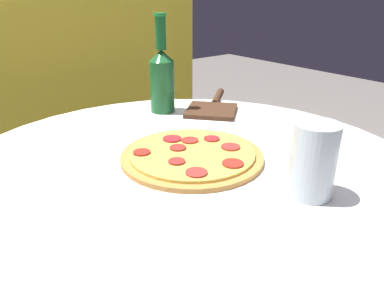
{
  "coord_description": "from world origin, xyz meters",
  "views": [
    {
      "loc": [
        -0.4,
        -0.53,
        1.03
      ],
      "look_at": [
        0.03,
        0.02,
        0.72
      ],
      "focal_mm": 35.0,
      "sensor_mm": 36.0,
      "label": 1
    }
  ],
  "objects_px": {
    "beer_bottle": "(162,77)",
    "pizza_paddle": "(213,107)",
    "drinking_glass": "(313,160)",
    "pizza": "(192,155)"
  },
  "relations": [
    {
      "from": "pizza_paddle",
      "to": "drinking_glass",
      "type": "xyz_separation_m",
      "value": [
        -0.19,
        -0.46,
        0.06
      ]
    },
    {
      "from": "pizza",
      "to": "drinking_glass",
      "type": "bearing_deg",
      "value": -74.79
    },
    {
      "from": "beer_bottle",
      "to": "pizza_paddle",
      "type": "xyz_separation_m",
      "value": [
        0.12,
        -0.07,
        -0.09
      ]
    },
    {
      "from": "pizza",
      "to": "beer_bottle",
      "type": "height_order",
      "value": "beer_bottle"
    },
    {
      "from": "pizza",
      "to": "beer_bottle",
      "type": "xyz_separation_m",
      "value": [
        0.13,
        0.3,
        0.09
      ]
    },
    {
      "from": "pizza",
      "to": "drinking_glass",
      "type": "height_order",
      "value": "drinking_glass"
    },
    {
      "from": "pizza_paddle",
      "to": "drinking_glass",
      "type": "relative_size",
      "value": 2.07
    },
    {
      "from": "drinking_glass",
      "to": "beer_bottle",
      "type": "bearing_deg",
      "value": 82.61
    },
    {
      "from": "beer_bottle",
      "to": "drinking_glass",
      "type": "distance_m",
      "value": 0.54
    },
    {
      "from": "pizza_paddle",
      "to": "drinking_glass",
      "type": "bearing_deg",
      "value": -153.05
    }
  ]
}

